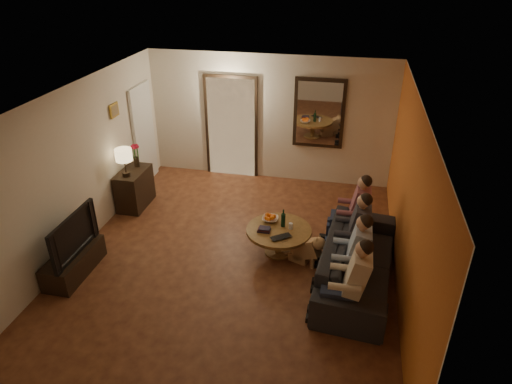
% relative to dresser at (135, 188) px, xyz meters
% --- Properties ---
extents(floor, '(5.00, 6.00, 0.01)m').
position_rel_dresser_xyz_m(floor, '(2.25, -1.23, -0.36)').
color(floor, '#4A2013').
rests_on(floor, ground).
extents(ceiling, '(5.00, 6.00, 0.01)m').
position_rel_dresser_xyz_m(ceiling, '(2.25, -1.23, 2.24)').
color(ceiling, white).
rests_on(ceiling, back_wall).
extents(back_wall, '(5.00, 0.02, 2.60)m').
position_rel_dresser_xyz_m(back_wall, '(2.25, 1.77, 0.94)').
color(back_wall, beige).
rests_on(back_wall, floor).
extents(front_wall, '(5.00, 0.02, 2.60)m').
position_rel_dresser_xyz_m(front_wall, '(2.25, -4.23, 0.94)').
color(front_wall, beige).
rests_on(front_wall, floor).
extents(left_wall, '(0.02, 6.00, 2.60)m').
position_rel_dresser_xyz_m(left_wall, '(-0.25, -1.23, 0.94)').
color(left_wall, beige).
rests_on(left_wall, floor).
extents(right_wall, '(0.02, 6.00, 2.60)m').
position_rel_dresser_xyz_m(right_wall, '(4.75, -1.23, 0.94)').
color(right_wall, beige).
rests_on(right_wall, floor).
extents(orange_accent, '(0.01, 6.00, 2.60)m').
position_rel_dresser_xyz_m(orange_accent, '(4.74, -1.23, 0.94)').
color(orange_accent, '#C05920').
rests_on(orange_accent, right_wall).
extents(kitchen_doorway, '(1.00, 0.06, 2.10)m').
position_rel_dresser_xyz_m(kitchen_doorway, '(1.45, 1.75, 0.69)').
color(kitchen_doorway, '#FFE0A5').
rests_on(kitchen_doorway, floor).
extents(door_trim, '(1.12, 0.04, 2.22)m').
position_rel_dresser_xyz_m(door_trim, '(1.45, 1.74, 0.69)').
color(door_trim, black).
rests_on(door_trim, floor).
extents(fridge_glimpse, '(0.45, 0.03, 1.70)m').
position_rel_dresser_xyz_m(fridge_glimpse, '(1.70, 1.75, 0.54)').
color(fridge_glimpse, silver).
rests_on(fridge_glimpse, floor).
extents(mirror_frame, '(1.00, 0.05, 1.40)m').
position_rel_dresser_xyz_m(mirror_frame, '(3.25, 1.73, 1.14)').
color(mirror_frame, black).
rests_on(mirror_frame, back_wall).
extents(mirror_glass, '(0.86, 0.02, 1.26)m').
position_rel_dresser_xyz_m(mirror_glass, '(3.25, 1.70, 1.14)').
color(mirror_glass, white).
rests_on(mirror_glass, back_wall).
extents(white_door, '(0.06, 0.85, 2.04)m').
position_rel_dresser_xyz_m(white_door, '(-0.21, 1.07, 0.66)').
color(white_door, white).
rests_on(white_door, floor).
extents(framed_art, '(0.03, 0.28, 0.24)m').
position_rel_dresser_xyz_m(framed_art, '(-0.22, 0.07, 1.49)').
color(framed_art, '#B28C33').
rests_on(framed_art, left_wall).
extents(art_canvas, '(0.01, 0.22, 0.18)m').
position_rel_dresser_xyz_m(art_canvas, '(-0.21, 0.07, 1.49)').
color(art_canvas, brown).
rests_on(art_canvas, left_wall).
extents(dresser, '(0.45, 0.81, 0.72)m').
position_rel_dresser_xyz_m(dresser, '(0.00, 0.00, 0.00)').
color(dresser, black).
rests_on(dresser, floor).
extents(table_lamp, '(0.30, 0.30, 0.54)m').
position_rel_dresser_xyz_m(table_lamp, '(0.00, -0.22, 0.63)').
color(table_lamp, beige).
rests_on(table_lamp, dresser).
extents(flower_vase, '(0.14, 0.14, 0.44)m').
position_rel_dresser_xyz_m(flower_vase, '(0.00, 0.22, 0.58)').
color(flower_vase, '#B9132F').
rests_on(flower_vase, dresser).
extents(tv_stand, '(0.45, 1.10, 0.37)m').
position_rel_dresser_xyz_m(tv_stand, '(0.00, -2.13, -0.18)').
color(tv_stand, black).
rests_on(tv_stand, floor).
extents(tv, '(1.12, 0.15, 0.64)m').
position_rel_dresser_xyz_m(tv, '(0.00, -2.13, 0.33)').
color(tv, black).
rests_on(tv, tv_stand).
extents(sofa, '(2.52, 1.19, 0.71)m').
position_rel_dresser_xyz_m(sofa, '(4.17, -1.42, -0.01)').
color(sofa, black).
rests_on(sofa, floor).
extents(person_a, '(0.60, 0.40, 1.20)m').
position_rel_dresser_xyz_m(person_a, '(4.07, -2.32, 0.24)').
color(person_a, tan).
rests_on(person_a, sofa).
extents(person_b, '(0.60, 0.40, 1.20)m').
position_rel_dresser_xyz_m(person_b, '(4.07, -1.72, 0.24)').
color(person_b, tan).
rests_on(person_b, sofa).
extents(person_c, '(0.60, 0.40, 1.20)m').
position_rel_dresser_xyz_m(person_c, '(4.07, -1.12, 0.24)').
color(person_c, tan).
rests_on(person_c, sofa).
extents(person_d, '(0.60, 0.40, 1.20)m').
position_rel_dresser_xyz_m(person_d, '(4.07, -0.52, 0.24)').
color(person_d, tan).
rests_on(person_d, sofa).
extents(dog, '(0.61, 0.42, 0.56)m').
position_rel_dresser_xyz_m(dog, '(3.38, -1.15, -0.08)').
color(dog, '#A1804A').
rests_on(dog, floor).
extents(coffee_table, '(1.06, 1.06, 0.45)m').
position_rel_dresser_xyz_m(coffee_table, '(2.93, -0.97, -0.14)').
color(coffee_table, brown).
rests_on(coffee_table, floor).
extents(bowl, '(0.26, 0.26, 0.06)m').
position_rel_dresser_xyz_m(bowl, '(2.75, -0.75, 0.12)').
color(bowl, white).
rests_on(bowl, coffee_table).
extents(oranges, '(0.20, 0.20, 0.08)m').
position_rel_dresser_xyz_m(oranges, '(2.75, -0.75, 0.19)').
color(oranges, orange).
rests_on(oranges, bowl).
extents(wine_bottle, '(0.07, 0.07, 0.31)m').
position_rel_dresser_xyz_m(wine_bottle, '(2.98, -0.87, 0.24)').
color(wine_bottle, black).
rests_on(wine_bottle, coffee_table).
extents(wine_glass, '(0.06, 0.06, 0.10)m').
position_rel_dresser_xyz_m(wine_glass, '(3.11, -0.92, 0.14)').
color(wine_glass, silver).
rests_on(wine_glass, coffee_table).
extents(book_stack, '(0.20, 0.15, 0.07)m').
position_rel_dresser_xyz_m(book_stack, '(2.71, -1.07, 0.12)').
color(book_stack, black).
rests_on(book_stack, coffee_table).
extents(laptop, '(0.39, 0.37, 0.03)m').
position_rel_dresser_xyz_m(laptop, '(3.03, -1.25, 0.10)').
color(laptop, black).
rests_on(laptop, coffee_table).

